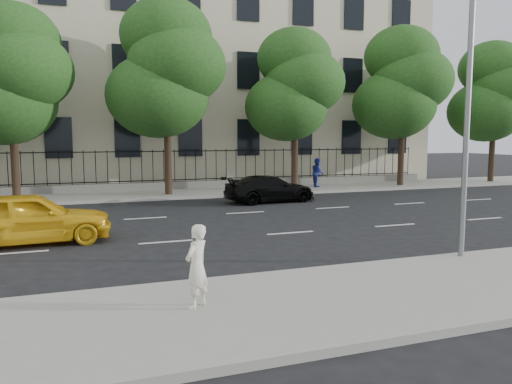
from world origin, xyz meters
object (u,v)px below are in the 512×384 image
Objects in this scene: black_sedan at (270,189)px; woman_near at (197,266)px; yellow_taxi at (29,218)px; street_light at (454,53)px.

woman_near is (-6.66, -13.38, 0.25)m from black_sedan.
yellow_taxi is 1.04× the size of black_sedan.
street_light is 1.85× the size of black_sedan.
woman_near reaches higher than yellow_taxi.
woman_near is (3.20, -7.26, 0.11)m from yellow_taxi.
yellow_taxi is at bearing 117.07° from black_sedan.
black_sedan is at bearing -62.16° from yellow_taxi.
street_light reaches higher than woman_near.
yellow_taxi reaches higher than black_sedan.
yellow_taxi is 11.61m from black_sedan.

